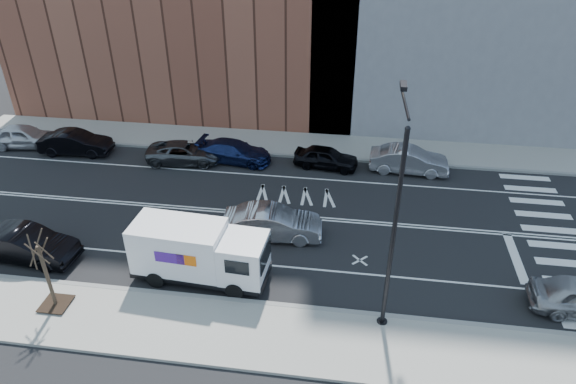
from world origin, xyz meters
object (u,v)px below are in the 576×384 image
(fedex_van, at_px, (199,252))
(driving_sedan, at_px, (272,223))
(far_parked_b, at_px, (76,143))
(far_parked_a, at_px, (24,136))

(fedex_van, distance_m, driving_sedan, 4.63)
(far_parked_b, bearing_deg, driving_sedan, -120.07)
(far_parked_a, relative_size, far_parked_b, 0.98)
(fedex_van, height_order, driving_sedan, fedex_van)
(far_parked_a, xyz_separation_m, driving_sedan, (18.70, -7.92, 0.04))
(fedex_van, height_order, far_parked_a, fedex_van)
(far_parked_a, bearing_deg, driving_sedan, -120.39)
(fedex_van, relative_size, driving_sedan, 1.25)
(far_parked_a, relative_size, driving_sedan, 0.92)
(far_parked_b, relative_size, driving_sedan, 0.94)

